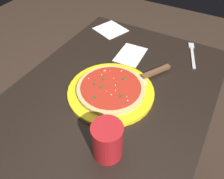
{
  "coord_description": "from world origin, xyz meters",
  "views": [
    {
      "loc": [
        0.49,
        0.28,
        1.35
      ],
      "look_at": [
        -0.01,
        0.0,
        0.79
      ],
      "focal_mm": 35.98,
      "sensor_mm": 36.0,
      "label": 1
    }
  ],
  "objects": [
    {
      "name": "pizza",
      "position": [
        -0.01,
        0.0,
        0.79
      ],
      "size": [
        0.24,
        0.24,
        0.02
      ],
      "color": "#DBB26B",
      "rests_on": "serving_plate"
    },
    {
      "name": "napkin_loose_left",
      "position": [
        -0.25,
        -0.04,
        0.77
      ],
      "size": [
        0.16,
        0.11,
        0.0
      ],
      "primitive_type": "cube",
      "rotation": [
        0.0,
        0.0,
        0.06
      ],
      "color": "white",
      "rests_on": "restaurant_table"
    },
    {
      "name": "napkin_folded_right",
      "position": [
        -0.39,
        -0.22,
        0.77
      ],
      "size": [
        0.17,
        0.18,
        0.0
      ],
      "primitive_type": "cube",
      "rotation": [
        0.0,
        0.0,
        -0.37
      ],
      "color": "white",
      "rests_on": "restaurant_table"
    },
    {
      "name": "restaurant_table",
      "position": [
        0.0,
        0.0,
        0.6
      ],
      "size": [
        0.97,
        0.69,
        0.77
      ],
      "color": "black",
      "rests_on": "ground_plane"
    },
    {
      "name": "cup_tall_drink",
      "position": [
        0.21,
        0.11,
        0.83
      ],
      "size": [
        0.09,
        0.09,
        0.12
      ],
      "primitive_type": "cylinder",
      "color": "#B2191E",
      "rests_on": "restaurant_table"
    },
    {
      "name": "pizza_server",
      "position": [
        -0.14,
        0.08,
        0.79
      ],
      "size": [
        0.21,
        0.15,
        0.01
      ],
      "color": "silver",
      "rests_on": "serving_plate"
    },
    {
      "name": "fork",
      "position": [
        -0.39,
        0.19,
        0.77
      ],
      "size": [
        0.18,
        0.08,
        0.0
      ],
      "color": "silver",
      "rests_on": "restaurant_table"
    },
    {
      "name": "serving_plate",
      "position": [
        -0.01,
        0.0,
        0.78
      ],
      "size": [
        0.31,
        0.31,
        0.01
      ],
      "primitive_type": "cylinder",
      "color": "yellow",
      "rests_on": "restaurant_table"
    }
  ]
}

